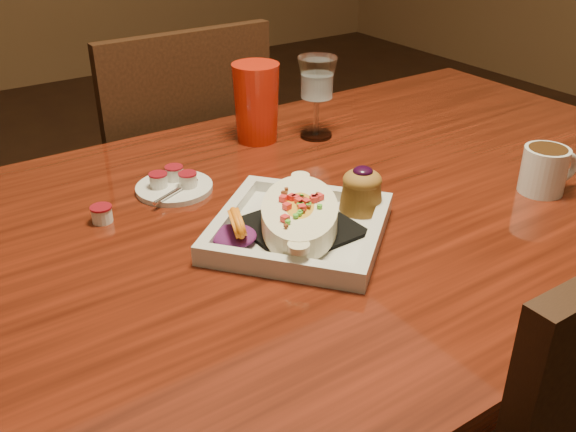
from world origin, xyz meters
TOP-DOWN VIEW (x-y plane):
  - table at (0.00, 0.00)m, footprint 1.50×0.90m
  - chair_far at (-0.00, 0.63)m, footprint 0.42×0.42m
  - plate at (-0.09, -0.06)m, footprint 0.34×0.34m
  - coffee_mug at (0.32, -0.17)m, footprint 0.10×0.07m
  - goblet at (0.15, 0.25)m, footprint 0.08×0.08m
  - saucer at (-0.19, 0.18)m, footprint 0.13×0.13m
  - creamer_loose at (-0.33, 0.15)m, footprint 0.03×0.03m
  - red_tumbler at (0.04, 0.30)m, footprint 0.09×0.09m

SIDE VIEW (x-z plane):
  - chair_far at x=0.00m, z-range 0.04..0.97m
  - table at x=0.00m, z-range 0.28..1.03m
  - saucer at x=-0.19m, z-range 0.72..0.80m
  - creamer_loose at x=-0.33m, z-range 0.75..0.78m
  - plate at x=-0.09m, z-range 0.74..0.82m
  - coffee_mug at x=0.32m, z-range 0.75..0.83m
  - red_tumbler at x=0.04m, z-range 0.75..0.90m
  - goblet at x=0.15m, z-range 0.78..0.94m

